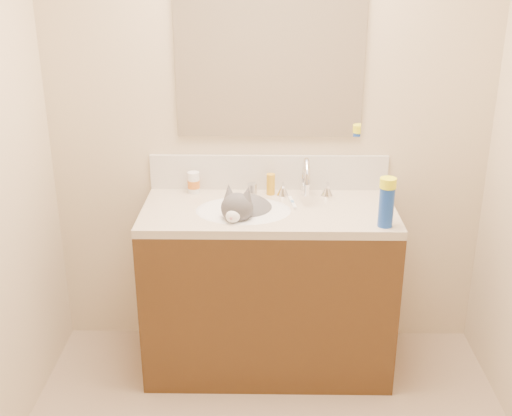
{
  "coord_description": "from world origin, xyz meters",
  "views": [
    {
      "loc": [
        -0.02,
        -1.84,
        1.98
      ],
      "look_at": [
        -0.06,
        0.92,
        0.88
      ],
      "focal_mm": 45.0,
      "sensor_mm": 36.0,
      "label": 1
    }
  ],
  "objects_px": {
    "amber_bottle": "(271,184)",
    "faucet": "(306,182)",
    "basin": "(243,224)",
    "spray_can": "(386,207)",
    "vanity_cabinet": "(268,292)",
    "silver_jar": "(252,189)",
    "cat": "(245,215)",
    "pill_bottle": "(194,182)"
  },
  "relations": [
    {
      "from": "faucet",
      "to": "amber_bottle",
      "type": "relative_size",
      "value": 2.63
    },
    {
      "from": "vanity_cabinet",
      "to": "amber_bottle",
      "type": "distance_m",
      "value": 0.54
    },
    {
      "from": "faucet",
      "to": "cat",
      "type": "height_order",
      "value": "faucet"
    },
    {
      "from": "faucet",
      "to": "pill_bottle",
      "type": "relative_size",
      "value": 2.61
    },
    {
      "from": "faucet",
      "to": "silver_jar",
      "type": "height_order",
      "value": "faucet"
    },
    {
      "from": "silver_jar",
      "to": "vanity_cabinet",
      "type": "bearing_deg",
      "value": -66.92
    },
    {
      "from": "spray_can",
      "to": "cat",
      "type": "bearing_deg",
      "value": 162.8
    },
    {
      "from": "faucet",
      "to": "amber_bottle",
      "type": "height_order",
      "value": "faucet"
    },
    {
      "from": "spray_can",
      "to": "pill_bottle",
      "type": "bearing_deg",
      "value": 154.98
    },
    {
      "from": "vanity_cabinet",
      "to": "amber_bottle",
      "type": "relative_size",
      "value": 11.28
    },
    {
      "from": "cat",
      "to": "spray_can",
      "type": "height_order",
      "value": "spray_can"
    },
    {
      "from": "pill_bottle",
      "to": "silver_jar",
      "type": "height_order",
      "value": "pill_bottle"
    },
    {
      "from": "cat",
      "to": "amber_bottle",
      "type": "relative_size",
      "value": 3.94
    },
    {
      "from": "vanity_cabinet",
      "to": "spray_can",
      "type": "relative_size",
      "value": 6.63
    },
    {
      "from": "vanity_cabinet",
      "to": "spray_can",
      "type": "height_order",
      "value": "spray_can"
    },
    {
      "from": "faucet",
      "to": "spray_can",
      "type": "bearing_deg",
      "value": -46.01
    },
    {
      "from": "vanity_cabinet",
      "to": "silver_jar",
      "type": "relative_size",
      "value": 22.33
    },
    {
      "from": "vanity_cabinet",
      "to": "faucet",
      "type": "relative_size",
      "value": 4.29
    },
    {
      "from": "pill_bottle",
      "to": "amber_bottle",
      "type": "bearing_deg",
      "value": -2.87
    },
    {
      "from": "amber_bottle",
      "to": "basin",
      "type": "bearing_deg",
      "value": -120.69
    },
    {
      "from": "pill_bottle",
      "to": "amber_bottle",
      "type": "relative_size",
      "value": 1.01
    },
    {
      "from": "pill_bottle",
      "to": "spray_can",
      "type": "relative_size",
      "value": 0.59
    },
    {
      "from": "faucet",
      "to": "silver_jar",
      "type": "xyz_separation_m",
      "value": [
        -0.26,
        0.06,
        -0.06
      ]
    },
    {
      "from": "spray_can",
      "to": "silver_jar",
      "type": "bearing_deg",
      "value": 145.97
    },
    {
      "from": "silver_jar",
      "to": "amber_bottle",
      "type": "xyz_separation_m",
      "value": [
        0.09,
        -0.01,
        0.03
      ]
    },
    {
      "from": "faucet",
      "to": "cat",
      "type": "bearing_deg",
      "value": -152.67
    },
    {
      "from": "amber_bottle",
      "to": "spray_can",
      "type": "xyz_separation_m",
      "value": [
        0.5,
        -0.4,
        0.04
      ]
    },
    {
      "from": "faucet",
      "to": "spray_can",
      "type": "height_order",
      "value": "faucet"
    },
    {
      "from": "basin",
      "to": "vanity_cabinet",
      "type": "bearing_deg",
      "value": 14.04
    },
    {
      "from": "vanity_cabinet",
      "to": "cat",
      "type": "relative_size",
      "value": 2.86
    },
    {
      "from": "basin",
      "to": "amber_bottle",
      "type": "height_order",
      "value": "amber_bottle"
    },
    {
      "from": "pill_bottle",
      "to": "amber_bottle",
      "type": "xyz_separation_m",
      "value": [
        0.39,
        -0.02,
        -0.0
      ]
    },
    {
      "from": "amber_bottle",
      "to": "faucet",
      "type": "bearing_deg",
      "value": -16.81
    },
    {
      "from": "pill_bottle",
      "to": "silver_jar",
      "type": "relative_size",
      "value": 2.0
    },
    {
      "from": "cat",
      "to": "amber_bottle",
      "type": "height_order",
      "value": "cat"
    },
    {
      "from": "silver_jar",
      "to": "amber_bottle",
      "type": "distance_m",
      "value": 0.1
    },
    {
      "from": "basin",
      "to": "spray_can",
      "type": "height_order",
      "value": "spray_can"
    },
    {
      "from": "basin",
      "to": "spray_can",
      "type": "xyz_separation_m",
      "value": [
        0.63,
        -0.18,
        0.16
      ]
    },
    {
      "from": "basin",
      "to": "amber_bottle",
      "type": "xyz_separation_m",
      "value": [
        0.13,
        0.22,
        0.12
      ]
    },
    {
      "from": "cat",
      "to": "pill_bottle",
      "type": "distance_m",
      "value": 0.36
    },
    {
      "from": "basin",
      "to": "amber_bottle",
      "type": "distance_m",
      "value": 0.28
    },
    {
      "from": "vanity_cabinet",
      "to": "faucet",
      "type": "xyz_separation_m",
      "value": [
        0.18,
        0.14,
        0.54
      ]
    }
  ]
}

